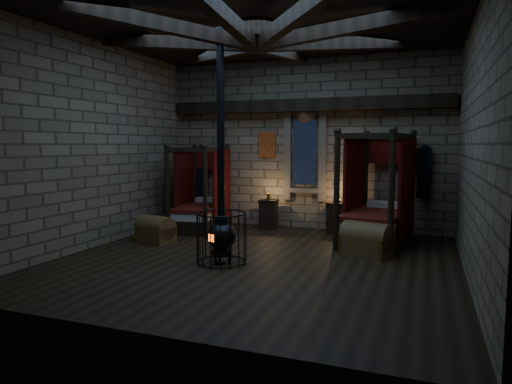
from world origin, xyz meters
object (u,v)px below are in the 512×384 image
(bed_right, at_px, (377,216))
(trunk_left, at_px, (155,230))
(bed_left, at_px, (201,209))
(stove, at_px, (221,231))
(trunk_right, at_px, (366,240))

(bed_right, xyz_separation_m, trunk_left, (-4.47, -1.61, -0.31))
(bed_right, bearing_deg, trunk_left, -152.04)
(bed_left, height_order, trunk_left, bed_left)
(trunk_left, relative_size, stove, 0.22)
(trunk_right, distance_m, stove, 2.78)
(bed_right, distance_m, stove, 3.63)
(trunk_right, bearing_deg, bed_left, -179.12)
(trunk_left, xyz_separation_m, stove, (2.08, -1.12, 0.32))
(bed_left, xyz_separation_m, stove, (1.91, -2.92, 0.08))
(stove, bearing_deg, bed_right, 71.20)
(bed_left, distance_m, trunk_left, 1.82)
(bed_left, height_order, stove, stove)
(trunk_right, relative_size, stove, 0.25)
(bed_left, height_order, bed_right, bed_right)
(trunk_left, height_order, stove, stove)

